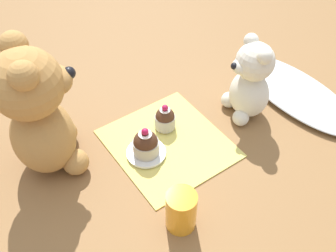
# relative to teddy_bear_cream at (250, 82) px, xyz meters

# --- Properties ---
(ground_plane) EXTENTS (4.00, 4.00, 0.00)m
(ground_plane) POSITION_rel_teddy_bear_cream_xyz_m (-0.02, -0.21, -0.09)
(ground_plane) COLOR olive
(knitted_placemat) EXTENTS (0.25, 0.23, 0.01)m
(knitted_placemat) POSITION_rel_teddy_bear_cream_xyz_m (-0.02, -0.21, -0.09)
(knitted_placemat) COLOR #E0D166
(knitted_placemat) RESTS_ON ground_plane
(tulle_cloth) EXTENTS (0.36, 0.15, 0.02)m
(tulle_cloth) POSITION_rel_teddy_bear_cream_xyz_m (0.03, 0.14, -0.08)
(tulle_cloth) COLOR white
(tulle_cloth) RESTS_ON ground_plane
(teddy_bear_cream) EXTENTS (0.12, 0.11, 0.19)m
(teddy_bear_cream) POSITION_rel_teddy_bear_cream_xyz_m (0.00, 0.00, 0.00)
(teddy_bear_cream) COLOR silver
(teddy_bear_cream) RESTS_ON ground_plane
(teddy_bear_tan) EXTENTS (0.16, 0.16, 0.29)m
(teddy_bear_tan) POSITION_rel_teddy_bear_cream_xyz_m (-0.12, -0.43, 0.05)
(teddy_bear_tan) COLOR #B78447
(teddy_bear_tan) RESTS_ON ground_plane
(cupcake_near_cream_bear) EXTENTS (0.05, 0.05, 0.06)m
(cupcake_near_cream_bear) POSITION_rel_teddy_bear_cream_xyz_m (-0.06, -0.18, -0.06)
(cupcake_near_cream_bear) COLOR #B2ADA3
(cupcake_near_cream_bear) RESTS_ON knitted_placemat
(saucer_plate) EXTENTS (0.08, 0.08, 0.01)m
(saucer_plate) POSITION_rel_teddy_bear_cream_xyz_m (-0.02, -0.26, -0.08)
(saucer_plate) COLOR silver
(saucer_plate) RESTS_ON knitted_placemat
(cupcake_near_tan_bear) EXTENTS (0.06, 0.06, 0.07)m
(cupcake_near_tan_bear) POSITION_rel_teddy_bear_cream_xyz_m (-0.02, -0.26, -0.05)
(cupcake_near_tan_bear) COLOR #B2ADA3
(cupcake_near_tan_bear) RESTS_ON saucer_plate
(juice_glass) EXTENTS (0.06, 0.06, 0.08)m
(juice_glass) POSITION_rel_teddy_bear_cream_xyz_m (0.15, -0.30, -0.05)
(juice_glass) COLOR orange
(juice_glass) RESTS_ON ground_plane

